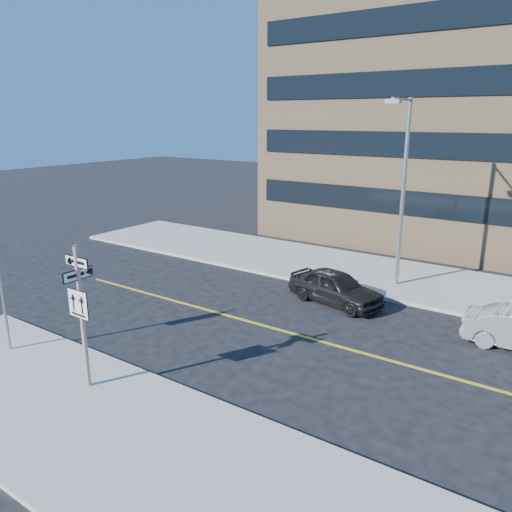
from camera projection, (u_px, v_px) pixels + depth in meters
The scene contains 5 objects.
ground at pixel (155, 356), 15.96m from camera, with size 120.00×120.00×0.00m, color black.
sign_pole at pixel (81, 309), 13.31m from camera, with size 0.92×0.92×4.06m.
parked_car_a at pixel (336, 287), 20.29m from camera, with size 4.10×1.65×1.40m, color black.
streetlight_a at pixel (402, 182), 20.99m from camera, with size 0.55×2.25×8.00m.
building_brick at pixel (451, 91), 32.22m from camera, with size 18.00×18.00×18.00m, color #A3835B.
Camera 1 is at (10.93, -10.07, 7.39)m, focal length 35.00 mm.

